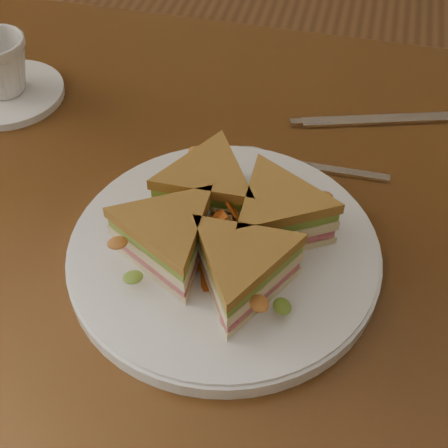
% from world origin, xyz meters
% --- Properties ---
extents(table, '(1.20, 0.80, 0.75)m').
position_xyz_m(table, '(0.00, 0.00, 0.65)').
color(table, '#381F0C').
rests_on(table, ground).
extents(plate, '(0.31, 0.31, 0.02)m').
position_xyz_m(plate, '(-0.05, -0.05, 0.76)').
color(plate, white).
rests_on(plate, table).
extents(sandwich_wedges, '(0.26, 0.26, 0.06)m').
position_xyz_m(sandwich_wedges, '(-0.05, -0.05, 0.80)').
color(sandwich_wedges, beige).
rests_on(sandwich_wedges, plate).
extents(crisps_mound, '(0.09, 0.09, 0.05)m').
position_xyz_m(crisps_mound, '(-0.05, -0.05, 0.79)').
color(crisps_mound, '#BB5318').
rests_on(crisps_mound, plate).
extents(spoon, '(0.18, 0.03, 0.01)m').
position_xyz_m(spoon, '(-0.03, 0.10, 0.75)').
color(spoon, silver).
rests_on(spoon, table).
extents(knife, '(0.21, 0.08, 0.00)m').
position_xyz_m(knife, '(0.08, 0.20, 0.75)').
color(knife, silver).
rests_on(knife, table).
extents(saucer, '(0.15, 0.15, 0.01)m').
position_xyz_m(saucer, '(-0.38, 0.15, 0.76)').
color(saucer, white).
rests_on(saucer, table).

